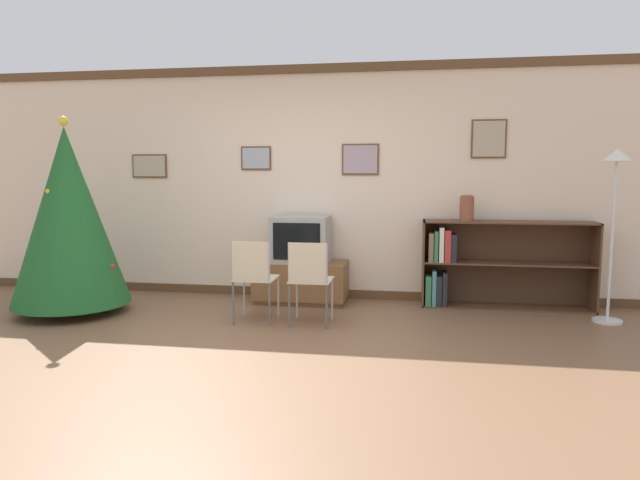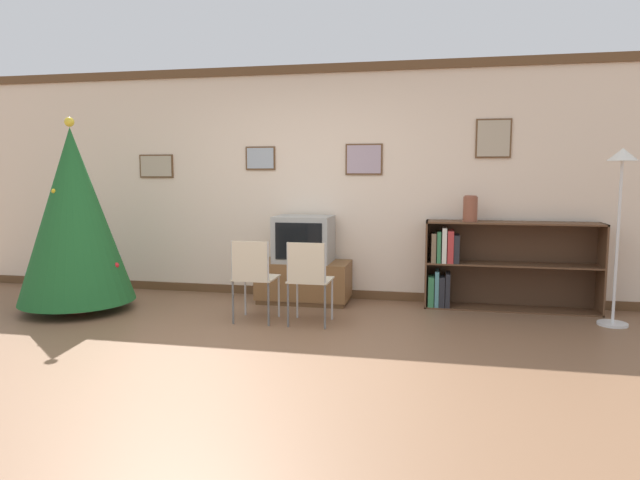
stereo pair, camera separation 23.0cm
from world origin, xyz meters
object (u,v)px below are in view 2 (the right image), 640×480
Objects in this scene: folding_chair_right at (308,277)px; standing_lamp at (621,190)px; bookshelf at (485,265)px; television at (304,239)px; vase at (470,208)px; folding_chair_left at (253,275)px; christmas_tree at (74,216)px; tv_console at (304,282)px.

standing_lamp is at bearing 12.08° from folding_chair_right.
standing_lamp is (1.17, -0.49, 0.83)m from bookshelf.
television is 2.27× the size of vase.
folding_chair_right is 0.45× the size of bookshelf.
folding_chair_left is 2.42m from vase.
standing_lamp is at bearing 5.33° from christmas_tree.
vase is 1.43m from standing_lamp.
folding_chair_left is 2.93× the size of vase.
standing_lamp reaches higher than folding_chair_left.
television is at bearing 173.38° from standing_lamp.
tv_console is at bearing 20.96° from christmas_tree.
tv_console is at bearing 74.29° from folding_chair_left.
christmas_tree is at bearing -159.04° from tv_console.
tv_console is at bearing 105.71° from folding_chair_right.
folding_chair_right is at bearing -74.29° from tv_console.
christmas_tree is 7.30× the size of vase.
christmas_tree reaches higher than television.
tv_console is 2.01m from bookshelf.
standing_lamp reaches higher than folding_chair_right.
christmas_tree reaches higher than standing_lamp.
standing_lamp is (3.44, 0.62, 0.83)m from folding_chair_left.
folding_chair_left is at bearing -169.82° from standing_lamp.
folding_chair_right is (0.28, -0.98, -0.25)m from television.
christmas_tree is 2.63m from folding_chair_right.
vase is at bearing 162.55° from standing_lamp.
vase is (-0.18, -0.06, 0.62)m from bookshelf.
christmas_tree is at bearing -166.95° from bookshelf.
standing_lamp reaches higher than tv_console.
folding_chair_left is at bearing -153.54° from vase.
christmas_tree is 1.20× the size of standing_lamp.
standing_lamp reaches higher than bookshelf.
television is 1.05m from folding_chair_right.
standing_lamp is (3.16, -0.37, 1.07)m from tv_console.
bookshelf reaches higher than folding_chair_left.
folding_chair_left is 2.52m from bookshelf.
television is at bearing 74.25° from folding_chair_left.
folding_chair_left is 0.56m from folding_chair_right.
christmas_tree is at bearing -159.10° from television.
television is 0.35× the size of bookshelf.
tv_console is 1.26× the size of folding_chair_left.
vase is at bearing 1.70° from tv_console.
television is (2.29, 0.88, -0.29)m from christmas_tree.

